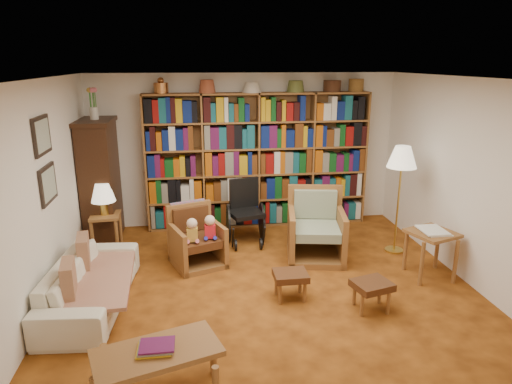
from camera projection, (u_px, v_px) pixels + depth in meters
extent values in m
plane|color=#A95A1A|center=(269.00, 290.00, 5.54)|extent=(5.00, 5.00, 0.00)
plane|color=silver|center=(271.00, 79.00, 4.84)|extent=(5.00, 5.00, 0.00)
plane|color=white|center=(245.00, 150.00, 7.57)|extent=(5.00, 0.00, 5.00)
plane|color=white|center=(337.00, 303.00, 2.81)|extent=(5.00, 0.00, 5.00)
plane|color=white|center=(39.00, 201.00, 4.86)|extent=(0.00, 5.00, 5.00)
plane|color=white|center=(473.00, 184.00, 5.52)|extent=(0.00, 5.00, 5.00)
cube|color=brown|center=(258.00, 161.00, 7.49)|extent=(3.60, 0.30, 2.20)
cube|color=#331B0D|center=(101.00, 183.00, 6.90)|extent=(0.45, 0.90, 1.80)
cube|color=#331B0D|center=(95.00, 122.00, 6.64)|extent=(0.50, 0.95, 0.06)
cylinder|color=silver|center=(94.00, 113.00, 6.60)|extent=(0.12, 0.12, 0.18)
cube|color=black|center=(42.00, 136.00, 4.97)|extent=(0.03, 0.52, 0.42)
cube|color=gray|center=(43.00, 135.00, 4.97)|extent=(0.01, 0.44, 0.34)
cube|color=black|center=(48.00, 184.00, 5.12)|extent=(0.03, 0.52, 0.42)
cube|color=gray|center=(49.00, 184.00, 5.13)|extent=(0.01, 0.44, 0.34)
imported|color=beige|center=(91.00, 283.00, 5.15)|extent=(1.90, 0.87, 0.54)
cube|color=#C6AE90|center=(95.00, 280.00, 5.15)|extent=(0.88, 1.54, 0.04)
cube|color=maroon|center=(84.00, 256.00, 5.41)|extent=(0.19, 0.42, 0.40)
cube|color=maroon|center=(69.00, 284.00, 4.75)|extent=(0.19, 0.41, 0.39)
cube|color=brown|center=(105.00, 216.00, 6.60)|extent=(0.44, 0.44, 0.04)
cylinder|color=brown|center=(92.00, 238.00, 6.49)|extent=(0.05, 0.05, 0.50)
cylinder|color=brown|center=(117.00, 237.00, 6.53)|extent=(0.05, 0.05, 0.50)
cylinder|color=brown|center=(97.00, 230.00, 6.81)|extent=(0.05, 0.05, 0.50)
cylinder|color=brown|center=(120.00, 229.00, 6.86)|extent=(0.05, 0.05, 0.50)
cylinder|color=gold|center=(104.00, 208.00, 6.56)|extent=(0.11, 0.11, 0.19)
cone|color=white|center=(103.00, 192.00, 6.50)|extent=(0.34, 0.34, 0.27)
cube|color=brown|center=(198.00, 262.00, 6.23)|extent=(0.83, 0.85, 0.07)
cube|color=brown|center=(176.00, 246.00, 6.13)|extent=(0.29, 0.65, 0.57)
cube|color=brown|center=(219.00, 244.00, 6.20)|extent=(0.29, 0.65, 0.57)
cube|color=brown|center=(197.00, 229.00, 6.41)|extent=(0.62, 0.29, 0.80)
cube|color=#512C15|center=(197.00, 241.00, 6.12)|extent=(0.66, 0.70, 0.11)
cube|color=#512C15|center=(197.00, 218.00, 6.30)|extent=(0.50, 0.25, 0.34)
cube|color=#CD3654|center=(196.00, 213.00, 6.38)|extent=(0.48, 0.22, 0.35)
cube|color=brown|center=(315.00, 255.00, 6.43)|extent=(0.90, 0.93, 0.09)
cube|color=brown|center=(291.00, 236.00, 6.31)|extent=(0.22, 0.81, 0.69)
cube|color=brown|center=(340.00, 234.00, 6.40)|extent=(0.22, 0.81, 0.69)
cube|color=brown|center=(310.00, 217.00, 6.66)|extent=(0.78, 0.22, 0.97)
cube|color=gray|center=(317.00, 230.00, 6.30)|extent=(0.71, 0.77, 0.13)
cube|color=gray|center=(312.00, 204.00, 6.52)|extent=(0.61, 0.21, 0.41)
cube|color=black|center=(246.00, 213.00, 6.88)|extent=(0.57, 0.57, 0.06)
cube|color=black|center=(244.00, 193.00, 7.02)|extent=(0.46, 0.17, 0.47)
cylinder|color=black|center=(228.00, 223.00, 6.99)|extent=(0.03, 0.58, 0.58)
cylinder|color=black|center=(262.00, 221.00, 7.06)|extent=(0.03, 0.58, 0.58)
cylinder|color=black|center=(236.00, 245.00, 6.68)|extent=(0.03, 0.17, 0.17)
cylinder|color=black|center=(261.00, 244.00, 6.73)|extent=(0.03, 0.17, 0.17)
cylinder|color=gold|center=(394.00, 250.00, 6.68)|extent=(0.26, 0.26, 0.03)
cylinder|color=gold|center=(398.00, 208.00, 6.50)|extent=(0.03, 0.03, 1.31)
cone|color=white|center=(402.00, 157.00, 6.29)|extent=(0.41, 0.41, 0.30)
cube|color=brown|center=(432.00, 233.00, 5.74)|extent=(0.66, 0.66, 0.04)
cylinder|color=brown|center=(422.00, 264.00, 5.58)|extent=(0.05, 0.05, 0.58)
cylinder|color=brown|center=(456.00, 262.00, 5.64)|extent=(0.05, 0.05, 0.58)
cylinder|color=brown|center=(405.00, 250.00, 6.01)|extent=(0.05, 0.05, 0.58)
cylinder|color=brown|center=(437.00, 248.00, 6.06)|extent=(0.05, 0.05, 0.58)
cube|color=white|center=(433.00, 231.00, 5.73)|extent=(0.41, 0.46, 0.03)
cube|color=#512C15|center=(291.00, 276.00, 5.28)|extent=(0.39, 0.33, 0.08)
cylinder|color=brown|center=(280.00, 294.00, 5.19)|extent=(0.04, 0.04, 0.25)
cylinder|color=brown|center=(305.00, 292.00, 5.23)|extent=(0.04, 0.04, 0.25)
cylinder|color=brown|center=(276.00, 285.00, 5.42)|extent=(0.04, 0.04, 0.25)
cylinder|color=brown|center=(300.00, 283.00, 5.45)|extent=(0.04, 0.04, 0.25)
cube|color=#512C15|center=(372.00, 285.00, 5.03)|extent=(0.47, 0.43, 0.08)
cylinder|color=brown|center=(362.00, 305.00, 4.95)|extent=(0.04, 0.04, 0.26)
cylinder|color=brown|center=(388.00, 303.00, 4.99)|extent=(0.04, 0.04, 0.26)
cylinder|color=brown|center=(354.00, 295.00, 5.18)|extent=(0.04, 0.04, 0.26)
cylinder|color=brown|center=(380.00, 293.00, 5.22)|extent=(0.04, 0.04, 0.26)
cube|color=brown|center=(157.00, 353.00, 3.71)|extent=(1.13, 0.80, 0.05)
cylinder|color=brown|center=(105.00, 364.00, 3.91)|extent=(0.06, 0.06, 0.37)
cylinder|color=brown|center=(213.00, 354.00, 4.03)|extent=(0.06, 0.06, 0.37)
cube|color=brown|center=(156.00, 347.00, 3.70)|extent=(0.33, 0.30, 0.05)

